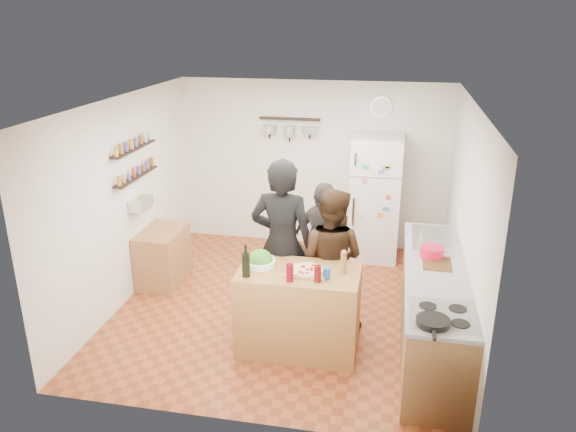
% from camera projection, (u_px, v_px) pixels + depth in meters
% --- Properties ---
extents(room_shell, '(4.20, 4.20, 4.20)m').
position_uv_depth(room_shell, '(293.00, 200.00, 6.83)').
color(room_shell, brown).
rests_on(room_shell, ground).
extents(prep_island, '(1.25, 0.72, 0.91)m').
position_uv_depth(prep_island, '(299.00, 310.00, 5.91)').
color(prep_island, olive).
rests_on(prep_island, floor).
extents(pizza_board, '(0.42, 0.34, 0.02)m').
position_uv_depth(pizza_board, '(306.00, 272.00, 5.71)').
color(pizza_board, olive).
rests_on(pizza_board, prep_island).
extents(pizza, '(0.34, 0.34, 0.02)m').
position_uv_depth(pizza, '(306.00, 270.00, 5.71)').
color(pizza, '#D3B68B').
rests_on(pizza, pizza_board).
extents(salad_bowl, '(0.32, 0.32, 0.06)m').
position_uv_depth(salad_bowl, '(260.00, 263.00, 5.86)').
color(salad_bowl, white).
rests_on(salad_bowl, prep_island).
extents(wine_bottle, '(0.08, 0.08, 0.25)m').
position_uv_depth(wine_bottle, '(246.00, 265.00, 5.60)').
color(wine_bottle, black).
rests_on(wine_bottle, prep_island).
extents(wine_glass_near, '(0.07, 0.07, 0.18)m').
position_uv_depth(wine_glass_near, '(290.00, 273.00, 5.51)').
color(wine_glass_near, '#5C0713').
rests_on(wine_glass_near, prep_island).
extents(wine_glass_far, '(0.07, 0.07, 0.17)m').
position_uv_depth(wine_glass_far, '(318.00, 274.00, 5.50)').
color(wine_glass_far, '#5B070C').
rests_on(wine_glass_far, prep_island).
extents(pepper_mill, '(0.06, 0.06, 0.20)m').
position_uv_depth(pepper_mill, '(344.00, 264.00, 5.68)').
color(pepper_mill, '#905F3C').
rests_on(pepper_mill, prep_island).
extents(salt_canister, '(0.07, 0.07, 0.12)m').
position_uv_depth(salt_canister, '(327.00, 273.00, 5.57)').
color(salt_canister, '#1B4995').
rests_on(salt_canister, prep_island).
extents(person_left, '(0.75, 0.52, 1.97)m').
position_uv_depth(person_left, '(282.00, 244.00, 6.22)').
color(person_left, black).
rests_on(person_left, floor).
extents(person_center, '(0.93, 0.81, 1.64)m').
position_uv_depth(person_center, '(330.00, 259.00, 6.25)').
color(person_center, black).
rests_on(person_center, floor).
extents(person_back, '(0.97, 0.75, 1.53)m').
position_uv_depth(person_back, '(323.00, 244.00, 6.80)').
color(person_back, '#322E2C').
rests_on(person_back, floor).
extents(counter_run, '(0.63, 2.63, 0.90)m').
position_uv_depth(counter_run, '(434.00, 309.00, 5.93)').
color(counter_run, '#9E7042').
rests_on(counter_run, floor).
extents(stove_top, '(0.60, 0.62, 0.02)m').
position_uv_depth(stove_top, '(443.00, 316.00, 4.90)').
color(stove_top, white).
rests_on(stove_top, counter_run).
extents(skillet, '(0.29, 0.29, 0.06)m').
position_uv_depth(skillet, '(433.00, 322.00, 4.74)').
color(skillet, black).
rests_on(skillet, stove_top).
extents(sink, '(0.50, 0.80, 0.03)m').
position_uv_depth(sink, '(434.00, 239.00, 6.56)').
color(sink, silver).
rests_on(sink, counter_run).
extents(cutting_board, '(0.30, 0.40, 0.02)m').
position_uv_depth(cutting_board, '(437.00, 265.00, 5.90)').
color(cutting_board, brown).
rests_on(cutting_board, counter_run).
extents(red_bowl, '(0.26, 0.26, 0.11)m').
position_uv_depth(red_bowl, '(432.00, 252.00, 6.05)').
color(red_bowl, '#BB1531').
rests_on(red_bowl, counter_run).
extents(fridge, '(0.70, 0.68, 1.80)m').
position_uv_depth(fridge, '(375.00, 198.00, 8.03)').
color(fridge, white).
rests_on(fridge, floor).
extents(wall_clock, '(0.30, 0.03, 0.30)m').
position_uv_depth(wall_clock, '(381.00, 107.00, 7.91)').
color(wall_clock, silver).
rests_on(wall_clock, back_wall).
extents(spice_shelf_lower, '(0.12, 1.00, 0.02)m').
position_uv_depth(spice_shelf_lower, '(136.00, 176.00, 6.92)').
color(spice_shelf_lower, black).
rests_on(spice_shelf_lower, left_wall).
extents(spice_shelf_upper, '(0.12, 1.00, 0.02)m').
position_uv_depth(spice_shelf_upper, '(134.00, 149.00, 6.80)').
color(spice_shelf_upper, black).
rests_on(spice_shelf_upper, left_wall).
extents(produce_basket, '(0.18, 0.35, 0.14)m').
position_uv_depth(produce_basket, '(141.00, 203.00, 7.04)').
color(produce_basket, silver).
rests_on(produce_basket, left_wall).
extents(side_table, '(0.50, 0.80, 0.73)m').
position_uv_depth(side_table, '(163.00, 256.00, 7.43)').
color(side_table, '#AB7047').
rests_on(side_table, floor).
extents(pot_rack, '(0.90, 0.04, 0.04)m').
position_uv_depth(pot_rack, '(290.00, 119.00, 8.14)').
color(pot_rack, black).
rests_on(pot_rack, back_wall).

